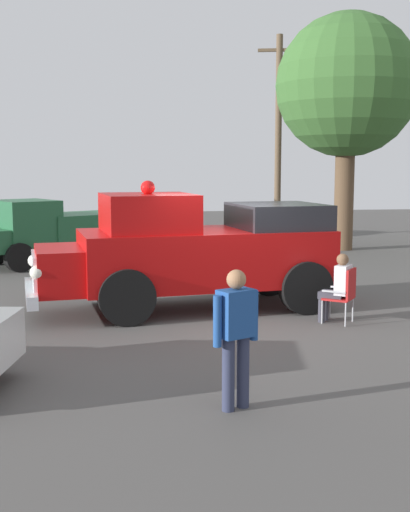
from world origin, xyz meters
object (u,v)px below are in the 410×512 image
at_px(oak_tree_left, 347,87).
at_px(utility_pole, 278,134).
at_px(vintage_fire_truck, 194,250).
at_px(lawn_chair_near_truck, 344,292).
at_px(spectator_standing, 236,329).
at_px(spectator_seated, 338,285).
at_px(parked_pickup, 54,230).

height_order(oak_tree_left, utility_pole, utility_pole).
bearing_deg(vintage_fire_truck, oak_tree_left, 144.61).
distance_m(lawn_chair_near_truck, utility_pole, 15.52).
height_order(lawn_chair_near_truck, spectator_standing, spectator_standing).
height_order(spectator_seated, utility_pole, utility_pole).
height_order(vintage_fire_truck, lawn_chair_near_truck, vintage_fire_truck).
height_order(lawn_chair_near_truck, oak_tree_left, oak_tree_left).
xyz_separation_m(vintage_fire_truck, lawn_chair_near_truck, (1.61, 2.57, -0.61)).
bearing_deg(vintage_fire_truck, parked_pickup, -154.72).
bearing_deg(lawn_chair_near_truck, spectator_seated, -127.69).
xyz_separation_m(parked_pickup, oak_tree_left, (-1.95, 9.58, 4.50)).
xyz_separation_m(vintage_fire_truck, utility_pole, (-13.28, 5.10, 2.94)).
distance_m(lawn_chair_near_truck, spectator_seated, 0.17).
xyz_separation_m(parked_pickup, spectator_seated, (8.46, 5.73, -0.29)).
relative_size(lawn_chair_near_truck, spectator_standing, 0.61).
bearing_deg(spectator_seated, utility_pole, 169.91).
distance_m(parked_pickup, spectator_standing, 12.90).
xyz_separation_m(spectator_seated, spectator_standing, (4.07, -2.67, 0.27)).
bearing_deg(oak_tree_left, spectator_standing, -24.23).
relative_size(vintage_fire_truck, utility_pole, 0.77).
relative_size(lawn_chair_near_truck, oak_tree_left, 0.13).
bearing_deg(vintage_fire_truck, lawn_chair_near_truck, 57.85).
relative_size(lawn_chair_near_truck, utility_pole, 0.13).
relative_size(parked_pickup, lawn_chair_near_truck, 4.95).
height_order(spectator_seated, oak_tree_left, oak_tree_left).
relative_size(spectator_standing, oak_tree_left, 0.21).
bearing_deg(lawn_chair_near_truck, parked_pickup, -145.64).
bearing_deg(oak_tree_left, spectator_seated, -20.27).
bearing_deg(utility_pole, oak_tree_left, 15.38).
relative_size(oak_tree_left, utility_pole, 0.99).
bearing_deg(oak_tree_left, vintage_fire_truck, -35.39).
height_order(parked_pickup, oak_tree_left, oak_tree_left).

